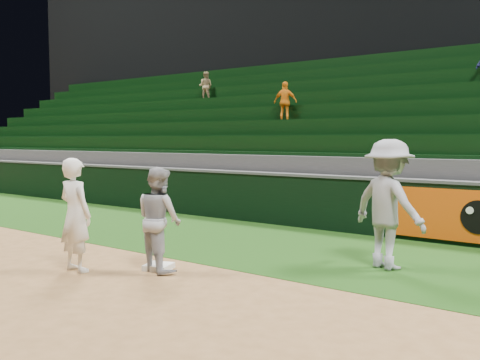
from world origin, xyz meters
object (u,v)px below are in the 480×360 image
at_px(baserunner, 159,219).
at_px(first_baseman, 75,215).
at_px(base_coach, 389,204).
at_px(first_base, 159,267).

bearing_deg(baserunner, first_baseman, 52.46).
distance_m(first_baseman, base_coach, 4.92).
xyz_separation_m(first_base, first_baseman, (-0.96, -0.84, 0.84)).
distance_m(first_baseman, baserunner, 1.31).
height_order(baserunner, base_coach, base_coach).
height_order(first_baseman, baserunner, first_baseman).
bearing_deg(first_baseman, base_coach, -140.69).
height_order(first_base, baserunner, baserunner).
bearing_deg(base_coach, first_baseman, 58.19).
bearing_deg(first_base, first_baseman, -138.73).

